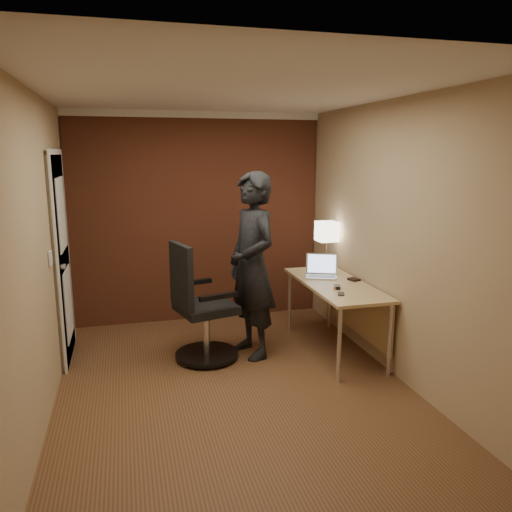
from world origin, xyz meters
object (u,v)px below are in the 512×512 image
at_px(desk, 341,294).
at_px(phone, 341,294).
at_px(wallet, 354,279).
at_px(laptop, 321,270).
at_px(desk_lamp, 327,232).
at_px(person, 252,266).
at_px(office_chair, 199,311).
at_px(mouse, 337,287).

relative_size(desk, phone, 13.04).
height_order(desk, wallet, wallet).
bearing_deg(laptop, desk, -70.91).
height_order(desk_lamp, phone, desk_lamp).
xyz_separation_m(desk_lamp, person, (-1.01, -0.51, -0.22)).
relative_size(laptop, office_chair, 0.35).
bearing_deg(desk_lamp, office_chair, -161.00).
distance_m(mouse, wallet, 0.40).
height_order(laptop, person, person).
relative_size(laptop, phone, 3.51).
xyz_separation_m(desk_lamp, office_chair, (-1.55, -0.53, -0.63)).
bearing_deg(desk_lamp, wallet, -84.32).
bearing_deg(mouse, laptop, 106.47).
relative_size(desk, person, 0.81).
relative_size(desk, mouse, 15.00).
bearing_deg(wallet, office_chair, 177.53).
bearing_deg(mouse, office_chair, -172.61).
height_order(desk, office_chair, office_chair).
bearing_deg(desk, laptop, 109.09).
distance_m(desk_lamp, person, 1.15).
xyz_separation_m(wallet, office_chair, (-1.61, 0.07, -0.23)).
height_order(desk, person, person).
xyz_separation_m(desk, desk_lamp, (0.09, 0.64, 0.55)).
xyz_separation_m(laptop, mouse, (-0.04, -0.51, -0.05)).
bearing_deg(mouse, wallet, 61.68).
bearing_deg(person, mouse, 50.53).
bearing_deg(person, phone, 38.13).
relative_size(wallet, office_chair, 0.09).
xyz_separation_m(mouse, wallet, (0.30, 0.26, -0.01)).
relative_size(desk_lamp, mouse, 5.35).
distance_m(desk, office_chair, 1.46).
distance_m(office_chair, person, 0.68).
bearing_deg(desk, person, 171.79).
bearing_deg(desk_lamp, phone, -105.25).
distance_m(laptop, office_chair, 1.39).
xyz_separation_m(wallet, person, (-1.07, 0.09, 0.19)).
bearing_deg(phone, wallet, 73.93).
bearing_deg(laptop, desk_lamp, 60.18).
distance_m(desk, desk_lamp, 0.85).
bearing_deg(laptop, phone, -97.14).
distance_m(wallet, person, 1.08).
xyz_separation_m(laptop, office_chair, (-1.35, -0.19, -0.28)).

